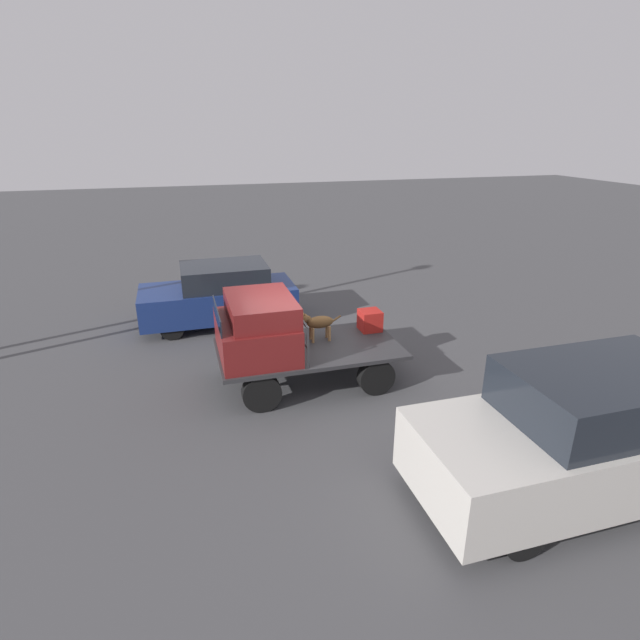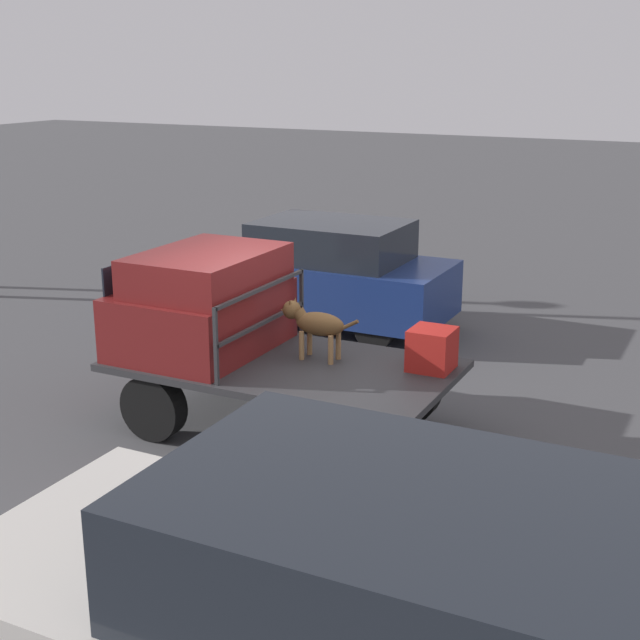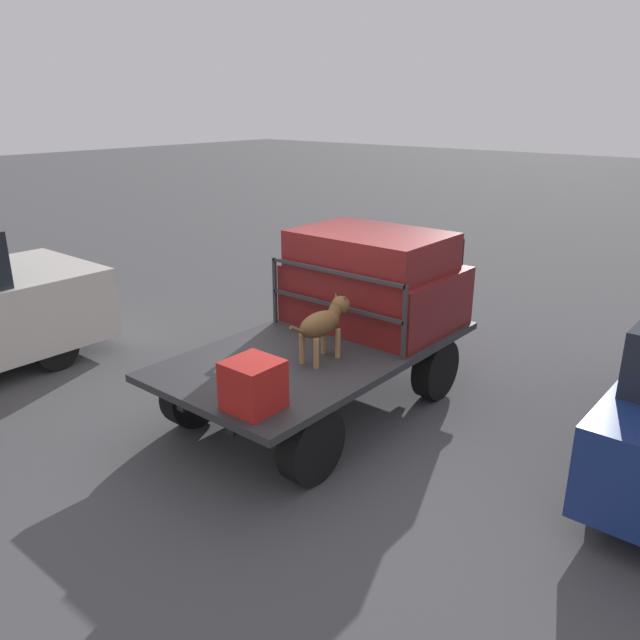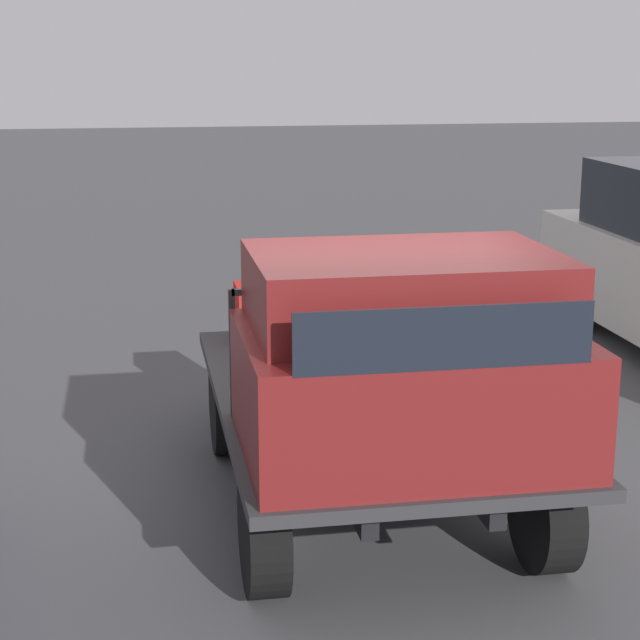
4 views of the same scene
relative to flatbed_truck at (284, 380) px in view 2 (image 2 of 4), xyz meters
name	(u,v)px [view 2 (image 2 of 4)]	position (x,y,z in m)	size (l,w,h in m)	color
ground_plane	(285,429)	(0.00, 0.00, -0.59)	(80.00, 80.00, 0.00)	#474749
flatbed_truck	(284,380)	(0.00, 0.00, 0.00)	(3.79, 2.07, 0.81)	black
truck_cab	(203,303)	(1.06, 0.00, 0.78)	(1.51, 1.95, 1.18)	maroon
truck_headboard	(262,311)	(0.27, 0.00, 0.78)	(0.04, 1.95, 0.84)	#2D2D30
dog	(314,323)	(-0.24, -0.27, 0.64)	(0.98, 0.26, 0.68)	#9E7547
cargo_crate	(432,349)	(-1.56, -0.52, 0.45)	(0.46, 0.46, 0.46)	#AD1E19
parked_sedan	(323,274)	(1.46, -3.94, 0.24)	(4.11, 1.79, 1.68)	black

